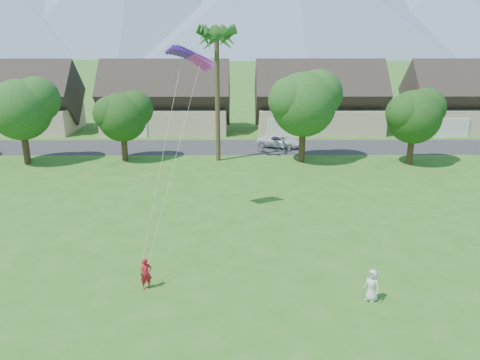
{
  "coord_description": "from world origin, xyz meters",
  "views": [
    {
      "loc": [
        -0.14,
        -15.31,
        11.76
      ],
      "look_at": [
        0.0,
        10.0,
        3.8
      ],
      "focal_mm": 35.0,
      "sensor_mm": 36.0,
      "label": 1
    }
  ],
  "objects_px": {
    "parked_car": "(280,141)",
    "parafoil_kite": "(191,55)",
    "kite_flyer": "(146,274)",
    "watcher": "(372,285)"
  },
  "relations": [
    {
      "from": "watcher",
      "to": "parafoil_kite",
      "type": "height_order",
      "value": "parafoil_kite"
    },
    {
      "from": "kite_flyer",
      "to": "watcher",
      "type": "relative_size",
      "value": 1.01
    },
    {
      "from": "watcher",
      "to": "parked_car",
      "type": "distance_m",
      "value": 30.48
    },
    {
      "from": "parked_car",
      "to": "parafoil_kite",
      "type": "relative_size",
      "value": 1.5
    },
    {
      "from": "parked_car",
      "to": "parafoil_kite",
      "type": "height_order",
      "value": "parafoil_kite"
    },
    {
      "from": "kite_flyer",
      "to": "parked_car",
      "type": "distance_m",
      "value": 30.67
    },
    {
      "from": "kite_flyer",
      "to": "watcher",
      "type": "distance_m",
      "value": 10.58
    },
    {
      "from": "watcher",
      "to": "parked_car",
      "type": "height_order",
      "value": "watcher"
    },
    {
      "from": "parked_car",
      "to": "parafoil_kite",
      "type": "bearing_deg",
      "value": -179.13
    },
    {
      "from": "parafoil_kite",
      "to": "kite_flyer",
      "type": "bearing_deg",
      "value": -125.53
    }
  ]
}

